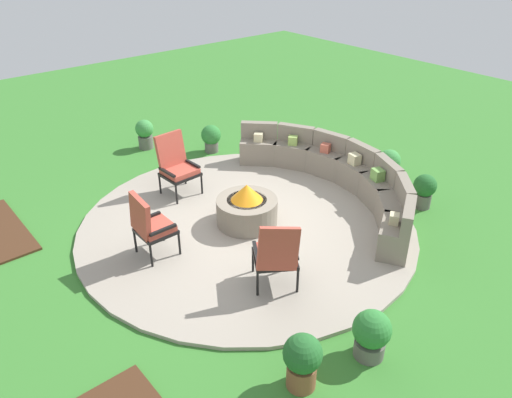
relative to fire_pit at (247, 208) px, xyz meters
The scene contains 13 objects.
ground_plane 0.35m from the fire_pit, ahead, with size 24.00×24.00×0.00m, color #387A2D.
patio_circle 0.32m from the fire_pit, ahead, with size 5.69×5.69×0.06m, color #9E9384.
fire_pit is the anchor object (origin of this frame).
curved_stone_bench 2.03m from the fire_pit, 82.81° to the left, with size 4.64×1.90×0.84m.
lounge_chair_front_left 1.75m from the fire_pit, 169.93° to the right, with size 0.66×0.64×1.14m.
lounge_chair_front_right 1.73m from the fire_pit, 96.94° to the right, with size 0.57×0.53×1.10m.
lounge_chair_back_left 1.73m from the fire_pit, 25.53° to the right, with size 0.81×0.83×1.07m.
potted_plant_0 3.24m from the fire_pit, 61.32° to the left, with size 0.41×0.41×0.64m.
potted_plant_1 4.06m from the fire_pit, behind, with size 0.40×0.40×0.67m.
potted_plant_2 3.22m from the fire_pit, 155.24° to the left, with size 0.44×0.44×0.62m.
potted_plant_3 3.40m from the fire_pit, 28.83° to the right, with size 0.44×0.44×0.71m.
potted_plant_4 3.22m from the fire_pit, 80.74° to the left, with size 0.44×0.44×0.67m.
potted_plant_5 3.26m from the fire_pit, 12.42° to the right, with size 0.46×0.46×0.65m.
Camera 1 is at (5.58, -4.48, 4.60)m, focal length 34.73 mm.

